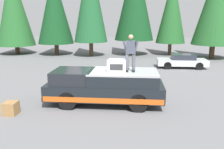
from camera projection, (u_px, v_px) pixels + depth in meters
ground_plane at (105, 102)px, 11.52m from camera, size 90.00×90.00×0.00m
pickup_truck at (105, 86)px, 11.14m from camera, size 2.01×5.54×1.65m
compressor_unit at (117, 65)px, 10.73m from camera, size 0.65×0.84×0.56m
person_on_truck_bed at (131, 52)px, 10.54m from camera, size 0.29×0.72×1.69m
parked_car_silver at (182, 61)px, 19.75m from camera, size 1.64×4.10×1.16m
wooden_crate at (11, 108)px, 10.00m from camera, size 0.56×0.56×0.56m
conifer_far_left at (217, 2)px, 23.56m from camera, size 4.46×4.46×9.98m
conifer_left at (172, 9)px, 26.17m from camera, size 3.33×3.33×8.99m
conifer_right at (55, 8)px, 26.35m from camera, size 4.09×4.09×9.31m
conifer_far_right at (14, 7)px, 26.89m from camera, size 4.36×4.36×9.85m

